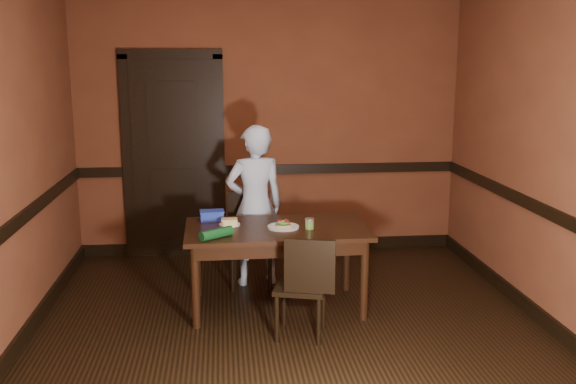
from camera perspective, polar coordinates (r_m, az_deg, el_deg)
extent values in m
cube|color=black|center=(4.94, 0.43, -12.85)|extent=(4.00, 4.50, 0.01)
cube|color=brown|center=(6.77, -1.67, 5.79)|extent=(4.00, 0.02, 2.70)
cube|color=brown|center=(2.38, 6.51, -5.78)|extent=(4.00, 0.02, 2.70)
cube|color=brown|center=(4.76, -24.23, 2.16)|extent=(0.02, 4.50, 2.70)
cube|color=brown|center=(5.17, 23.12, 2.93)|extent=(0.02, 4.50, 2.70)
cube|color=black|center=(6.82, -1.64, 2.01)|extent=(4.00, 0.03, 0.10)
cube|color=black|center=(4.85, -23.61, -3.08)|extent=(0.03, 4.50, 0.10)
cube|color=black|center=(5.24, 22.58, -1.93)|extent=(0.03, 4.50, 0.10)
cube|color=black|center=(7.01, -1.60, -4.76)|extent=(4.00, 0.03, 0.12)
cube|color=black|center=(5.11, -22.82, -12.22)|extent=(0.03, 4.50, 0.12)
cube|color=black|center=(5.49, 21.87, -10.48)|extent=(0.03, 4.50, 0.12)
cube|color=black|center=(6.77, -10.10, 2.84)|extent=(0.85, 0.04, 2.05)
cube|color=black|center=(6.84, -14.07, 2.76)|extent=(0.10, 0.06, 2.15)
cube|color=black|center=(6.77, -6.08, 2.96)|extent=(0.10, 0.06, 2.15)
cube|color=black|center=(6.71, -10.43, 11.97)|extent=(1.05, 0.06, 0.10)
cube|color=black|center=(5.38, -1.01, -6.73)|extent=(1.51, 0.86, 0.70)
imported|color=silver|center=(5.86, -2.95, -1.22)|extent=(0.60, 0.46, 1.48)
cylinder|color=white|center=(5.25, -0.43, -3.16)|extent=(0.26, 0.26, 0.01)
cube|color=#A47E4F|center=(5.25, -0.43, -2.99)|extent=(0.12, 0.11, 0.02)
ellipsoid|color=green|center=(5.24, -0.43, -2.75)|extent=(0.11, 0.10, 0.02)
cylinder|color=red|center=(5.25, -0.72, -2.54)|extent=(0.04, 0.04, 0.01)
cylinder|color=red|center=(5.23, -0.10, -2.60)|extent=(0.04, 0.04, 0.01)
cylinder|color=#7BAB65|center=(5.21, -0.73, -2.66)|extent=(0.03, 0.03, 0.01)
cylinder|color=#7BAB65|center=(5.26, -0.19, -2.51)|extent=(0.03, 0.03, 0.01)
cylinder|color=#7BAB65|center=(5.24, -0.43, -2.59)|extent=(0.03, 0.03, 0.01)
cylinder|color=#5B8337|center=(5.21, 1.92, -2.90)|extent=(0.07, 0.07, 0.08)
cylinder|color=beige|center=(5.20, 1.92, -2.42)|extent=(0.08, 0.08, 0.01)
cylinder|color=white|center=(5.36, -5.23, -2.89)|extent=(0.18, 0.18, 0.01)
cube|color=#E1BD72|center=(5.36, -5.23, -2.61)|extent=(0.13, 0.09, 0.04)
cube|color=blue|center=(5.52, -6.77, -2.15)|extent=(0.20, 0.14, 0.08)
cube|color=blue|center=(5.51, -6.78, -1.71)|extent=(0.21, 0.15, 0.01)
cylinder|color=#10431B|center=(4.98, -6.39, -3.69)|extent=(0.27, 0.23, 0.08)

